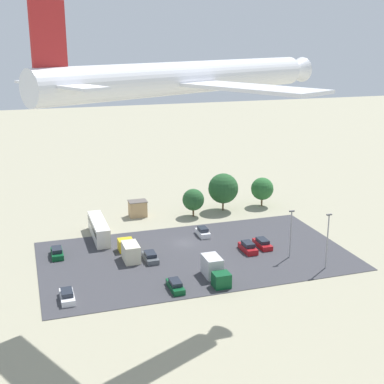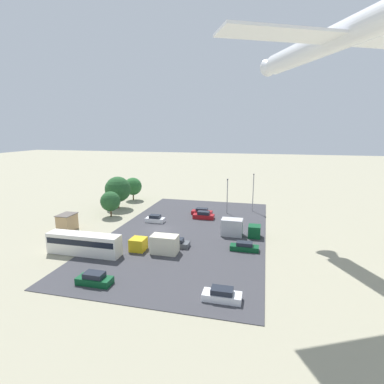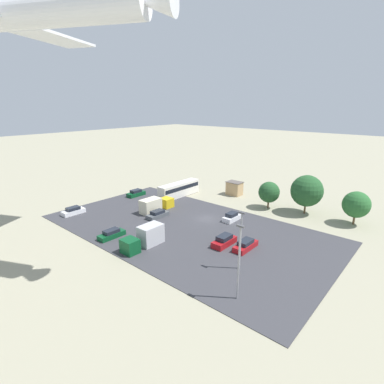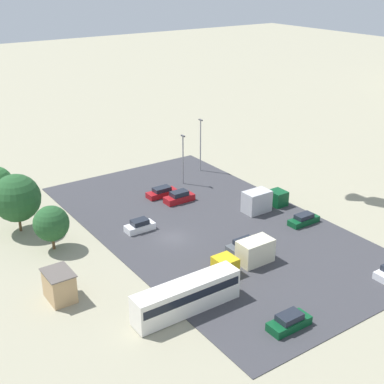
{
  "view_description": "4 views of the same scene",
  "coord_description": "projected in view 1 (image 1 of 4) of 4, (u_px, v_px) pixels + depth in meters",
  "views": [
    {
      "loc": [
        26.2,
        85.44,
        35.57
      ],
      "look_at": [
        4.28,
        17.52,
        14.79
      ],
      "focal_mm": 50.0,
      "sensor_mm": 36.0,
      "label": 1
    },
    {
      "loc": [
        53.31,
        19.75,
        19.37
      ],
      "look_at": [
        -0.98,
        6.46,
        7.73
      ],
      "focal_mm": 28.0,
      "sensor_mm": 36.0,
      "label": 2
    },
    {
      "loc": [
        -33.59,
        43.15,
        21.66
      ],
      "look_at": [
        1.8,
        2.18,
        5.64
      ],
      "focal_mm": 28.0,
      "sensor_mm": 36.0,
      "label": 3
    },
    {
      "loc": [
        52.32,
        -32.92,
        32.96
      ],
      "look_at": [
        -3.54,
        5.53,
        4.0
      ],
      "focal_mm": 50.0,
      "sensor_mm": 36.0,
      "label": 4
    }
  ],
  "objects": [
    {
      "name": "parked_car_1",
      "position": [
        57.0,
        253.0,
        89.57
      ],
      "size": [
        1.91,
        4.53,
        1.55
      ],
      "color": "#0C4723",
      "rests_on": "ground"
    },
    {
      "name": "light_pole_lot_edge",
      "position": [
        327.0,
        239.0,
        83.84
      ],
      "size": [
        0.9,
        0.28,
        9.1
      ],
      "color": "gray",
      "rests_on": "ground"
    },
    {
      "name": "parked_car_0",
      "position": [
        67.0,
        296.0,
        74.73
      ],
      "size": [
        1.88,
        4.51,
        1.48
      ],
      "color": "silver",
      "rests_on": "ground"
    },
    {
      "name": "parked_truck_0",
      "position": [
        129.0,
        250.0,
        88.93
      ],
      "size": [
        2.49,
        7.84,
        2.9
      ],
      "rotation": [
        0.0,
        0.0,
        3.14
      ],
      "color": "gold",
      "rests_on": "ground"
    },
    {
      "name": "parked_car_5",
      "position": [
        262.0,
        243.0,
        93.72
      ],
      "size": [
        1.83,
        4.77,
        1.46
      ],
      "color": "maroon",
      "rests_on": "ground"
    },
    {
      "name": "tree_near_shed",
      "position": [
        262.0,
        189.0,
        115.73
      ],
      "size": [
        4.88,
        4.88,
        6.34
      ],
      "color": "brown",
      "rests_on": "ground"
    },
    {
      "name": "tree_apron_far",
      "position": [
        223.0,
        188.0,
        112.61
      ],
      "size": [
        6.36,
        6.36,
        8.01
      ],
      "color": "brown",
      "rests_on": "ground"
    },
    {
      "name": "tree_apron_mid",
      "position": [
        193.0,
        200.0,
        109.15
      ],
      "size": [
        4.47,
        4.47,
        5.79
      ],
      "color": "brown",
      "rests_on": "ground"
    },
    {
      "name": "parked_car_4",
      "position": [
        175.0,
        286.0,
        77.92
      ],
      "size": [
        1.73,
        4.61,
        1.41
      ],
      "rotation": [
        0.0,
        0.0,
        3.14
      ],
      "color": "#0C4723",
      "rests_on": "ground"
    },
    {
      "name": "parked_car_3",
      "position": [
        248.0,
        247.0,
        91.76
      ],
      "size": [
        1.9,
        4.61,
        1.66
      ],
      "rotation": [
        0.0,
        0.0,
        3.14
      ],
      "color": "maroon",
      "rests_on": "ground"
    },
    {
      "name": "bus",
      "position": [
        99.0,
        228.0,
        97.74
      ],
      "size": [
        2.49,
        11.98,
        3.34
      ],
      "color": "silver",
      "rests_on": "ground"
    },
    {
      "name": "parked_truck_1",
      "position": [
        215.0,
        270.0,
        81.14
      ],
      "size": [
        2.47,
        7.14,
        3.13
      ],
      "color": "#0C4723",
      "rests_on": "ground"
    },
    {
      "name": "shed_building",
      "position": [
        138.0,
        209.0,
        109.62
      ],
      "size": [
        3.75,
        2.82,
        3.31
      ],
      "color": "tan",
      "rests_on": "ground"
    },
    {
      "name": "parking_lot_surface",
      "position": [
        195.0,
        256.0,
        90.13
      ],
      "size": [
        51.43,
        28.73,
        0.08
      ],
      "color": "#38383D",
      "rests_on": "ground"
    },
    {
      "name": "airplane",
      "position": [
        194.0,
        77.0,
        58.77
      ],
      "size": [
        37.96,
        32.42,
        9.06
      ],
      "rotation": [
        0.0,
        0.0,
        2.03
      ],
      "color": "white"
    },
    {
      "name": "parked_car_6",
      "position": [
        150.0,
        257.0,
        88.04
      ],
      "size": [
        1.96,
        4.63,
        1.41
      ],
      "color": "#4C5156",
      "rests_on": "ground"
    },
    {
      "name": "parked_car_2",
      "position": [
        203.0,
        232.0,
        99.02
      ],
      "size": [
        1.8,
        4.0,
        1.57
      ],
      "color": "silver",
      "rests_on": "ground"
    },
    {
      "name": "ground_plane",
      "position": [
        185.0,
        243.0,
        95.74
      ],
      "size": [
        400.0,
        400.0,
        0.0
      ],
      "primitive_type": "plane",
      "color": "gray"
    },
    {
      "name": "light_pole_lot_centre",
      "position": [
        291.0,
        232.0,
        88.27
      ],
      "size": [
        0.9,
        0.28,
        8.18
      ],
      "color": "gray",
      "rests_on": "ground"
    }
  ]
}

